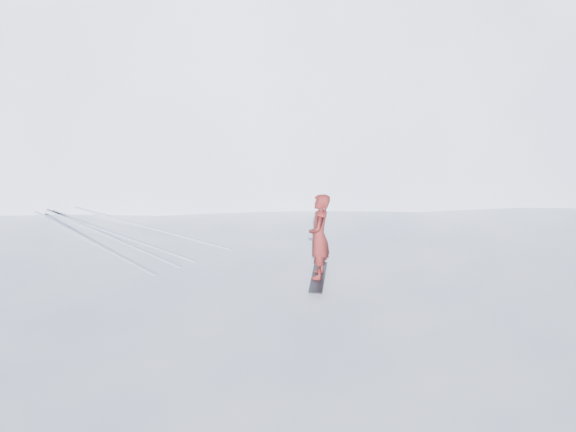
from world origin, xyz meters
name	(u,v)px	position (x,y,z in m)	size (l,w,h in m)	color
ground	(276,414)	(0.00, 0.00, 0.00)	(400.00, 400.00, 0.00)	white
near_ridge	(233,336)	(1.00, 3.00, 0.00)	(36.00, 28.00, 4.80)	white
summit_peak	(288,121)	(22.00, 26.00, 0.00)	(60.00, 56.00, 56.00)	white
peak_shoulder	(193,159)	(10.00, 20.00, 0.00)	(28.00, 24.00, 18.00)	white
wind_bumps	(197,376)	(-0.56, 2.12, 0.00)	(16.00, 14.40, 1.00)	white
snowboard	(318,277)	(1.56, 0.49, 2.41)	(1.51, 0.28, 0.03)	black
snowboarder	(319,236)	(1.56, 0.49, 3.33)	(0.66, 0.43, 1.80)	maroon
board_tracks	(112,232)	(-0.72, 5.75, 2.42)	(2.75, 5.97, 0.04)	silver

